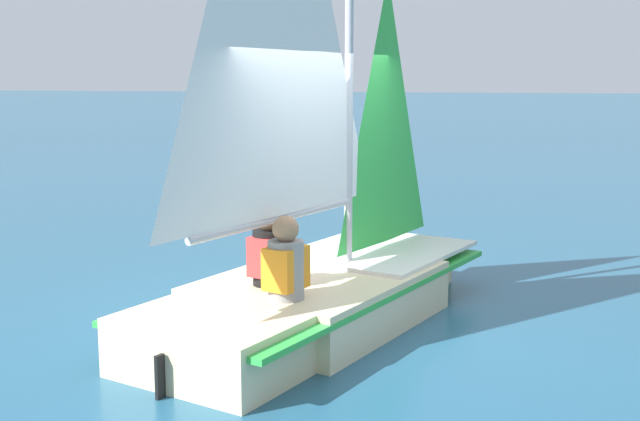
{
  "coord_description": "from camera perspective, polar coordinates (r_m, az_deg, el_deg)",
  "views": [
    {
      "loc": [
        -2.03,
        6.96,
        2.26
      ],
      "look_at": [
        0.0,
        0.0,
        1.07
      ],
      "focal_mm": 45.0,
      "sensor_mm": 36.0,
      "label": 1
    }
  ],
  "objects": [
    {
      "name": "sailor_crew",
      "position": [
        6.62,
        -2.44,
        -5.01
      ],
      "size": [
        0.37,
        0.4,
        1.16
      ],
      "rotation": [
        0.0,
        0.0,
        4.43
      ],
      "color": "black",
      "rests_on": "ground_plane"
    },
    {
      "name": "sailboat_main",
      "position": [
        7.37,
        -0.27,
        -2.97
      ],
      "size": [
        2.67,
        4.38,
        5.18
      ],
      "rotation": [
        0.0,
        0.0,
        4.43
      ],
      "color": "beige",
      "rests_on": "ground_plane"
    },
    {
      "name": "ground_plane",
      "position": [
        7.6,
        0.0,
        -7.96
      ],
      "size": [
        260.0,
        260.0,
        0.0
      ],
      "primitive_type": "plane",
      "color": "#235675"
    },
    {
      "name": "sailor_helm",
      "position": [
        7.07,
        -3.59,
        -3.98
      ],
      "size": [
        0.37,
        0.4,
        1.16
      ],
      "rotation": [
        0.0,
        0.0,
        4.43
      ],
      "color": "black",
      "rests_on": "ground_plane"
    }
  ]
}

